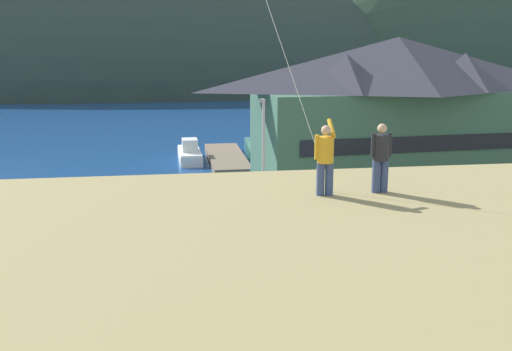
% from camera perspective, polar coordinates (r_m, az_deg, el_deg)
% --- Properties ---
extents(ground_plane, '(600.00, 600.00, 0.00)m').
position_cam_1_polar(ground_plane, '(24.78, 3.51, -13.66)').
color(ground_plane, '#66604C').
extents(parking_lot_pad, '(40.00, 20.00, 0.10)m').
position_cam_1_polar(parking_lot_pad, '(29.24, 1.49, -9.26)').
color(parking_lot_pad, slate).
rests_on(parking_lot_pad, ground).
extents(bay_water, '(360.00, 84.00, 0.03)m').
position_cam_1_polar(bay_water, '(82.56, -5.04, 5.07)').
color(bay_water, navy).
rests_on(bay_water, ground).
extents(far_hill_west_ridge, '(146.66, 63.20, 57.86)m').
position_cam_1_polar(far_hill_west_ridge, '(140.12, -11.17, 8.03)').
color(far_hill_west_ridge, '#2D3D33').
rests_on(far_hill_west_ridge, ground).
extents(harbor_lodge, '(21.86, 10.67, 11.16)m').
position_cam_1_polar(harbor_lodge, '(45.61, 13.06, 6.04)').
color(harbor_lodge, '#38604C').
rests_on(harbor_lodge, ground).
extents(wharf_dock, '(3.20, 12.63, 0.70)m').
position_cam_1_polar(wharf_dock, '(55.03, -2.79, 1.58)').
color(wharf_dock, '#70604C').
rests_on(wharf_dock, ground).
extents(moored_boat_wharfside, '(2.11, 6.15, 2.16)m').
position_cam_1_polar(moored_boat_wharfside, '(55.75, -6.27, 2.06)').
color(moored_boat_wharfside, silver).
rests_on(moored_boat_wharfside, ground).
extents(moored_boat_outer_mooring, '(3.07, 8.17, 2.16)m').
position_cam_1_polar(moored_boat_outer_mooring, '(58.97, 0.38, 2.72)').
color(moored_boat_outer_mooring, '#23564C').
rests_on(moored_boat_outer_mooring, ground).
extents(parked_car_corner_spot, '(4.35, 2.37, 1.82)m').
position_cam_1_polar(parked_car_corner_spot, '(29.56, -6.71, -6.99)').
color(parked_car_corner_spot, silver).
rests_on(parked_car_corner_spot, parking_lot_pad).
extents(parked_car_front_row_silver, '(4.29, 2.22, 1.82)m').
position_cam_1_polar(parked_car_front_row_silver, '(27.58, 21.38, -9.30)').
color(parked_car_front_row_silver, silver).
rests_on(parked_car_front_row_silver, parking_lot_pad).
extents(parked_car_mid_row_center, '(4.31, 2.28, 1.82)m').
position_cam_1_polar(parked_car_mid_row_center, '(24.91, 8.86, -10.94)').
color(parked_car_mid_row_center, '#B28923').
rests_on(parked_car_mid_row_center, parking_lot_pad).
extents(parked_car_back_row_right, '(4.29, 2.24, 1.82)m').
position_cam_1_polar(parked_car_back_row_right, '(34.74, 22.53, -4.88)').
color(parked_car_back_row_right, '#236633').
rests_on(parked_car_back_row_right, parking_lot_pad).
extents(parked_car_front_row_end, '(4.21, 2.08, 1.82)m').
position_cam_1_polar(parked_car_front_row_end, '(25.50, -17.29, -10.81)').
color(parked_car_front_row_end, black).
rests_on(parked_car_front_row_end, parking_lot_pad).
extents(parked_car_front_row_red, '(4.30, 2.25, 1.82)m').
position_cam_1_polar(parked_car_front_row_red, '(23.61, -4.37, -12.20)').
color(parked_car_front_row_red, slate).
rests_on(parked_car_front_row_red, parking_lot_pad).
extents(parked_car_mid_row_far, '(4.27, 2.18, 1.82)m').
position_cam_1_polar(parked_car_mid_row_far, '(31.59, 3.36, -5.61)').
color(parked_car_mid_row_far, '#B28923').
rests_on(parked_car_mid_row_far, parking_lot_pad).
extents(parking_light_pole, '(0.24, 0.78, 7.73)m').
position_cam_1_polar(parking_light_pole, '(33.29, 0.70, 1.50)').
color(parking_light_pole, '#ADADB2').
rests_on(parking_light_pole, parking_lot_pad).
extents(person_kite_flyer, '(0.52, 0.65, 1.86)m').
position_cam_1_polar(person_kite_flyer, '(14.84, 6.56, 1.72)').
color(person_kite_flyer, '#384770').
rests_on(person_kite_flyer, grassy_hill_foreground).
extents(person_companion, '(0.55, 0.40, 1.74)m').
position_cam_1_polar(person_companion, '(15.34, 11.71, 1.84)').
color(person_companion, '#384770').
rests_on(person_companion, grassy_hill_foreground).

